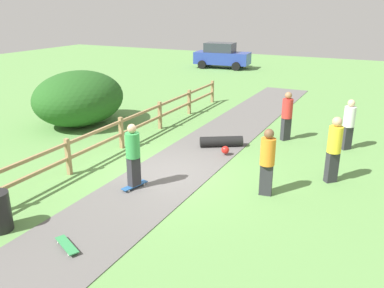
% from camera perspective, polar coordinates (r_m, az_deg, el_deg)
% --- Properties ---
extents(ground_plane, '(60.00, 60.00, 0.00)m').
position_cam_1_polar(ground_plane, '(11.87, -3.34, -4.33)').
color(ground_plane, '#60934C').
extents(asphalt_path, '(2.40, 28.00, 0.02)m').
position_cam_1_polar(asphalt_path, '(11.87, -3.34, -4.28)').
color(asphalt_path, '#605E5B').
rests_on(asphalt_path, ground_plane).
extents(wooden_fence, '(0.12, 18.12, 1.10)m').
position_cam_1_polar(wooden_fence, '(13.05, -13.34, 0.52)').
color(wooden_fence, '#997A51').
rests_on(wooden_fence, ground_plane).
extents(bush_large, '(3.32, 3.98, 2.20)m').
position_cam_1_polar(bush_large, '(17.14, -15.71, 6.26)').
color(bush_large, '#23561E').
rests_on(bush_large, ground_plane).
extents(skater_riding, '(0.46, 0.82, 1.80)m').
position_cam_1_polar(skater_riding, '(10.71, -8.35, -1.28)').
color(skater_riding, '#265999').
rests_on(skater_riding, asphalt_path).
extents(skater_fallen, '(1.46, 1.41, 0.36)m').
position_cam_1_polar(skater_fallen, '(14.00, 4.22, 0.26)').
color(skater_fallen, black).
rests_on(skater_fallen, asphalt_path).
extents(skateboard_loose, '(0.81, 0.52, 0.08)m').
position_cam_1_polar(skateboard_loose, '(8.84, -17.30, -13.50)').
color(skateboard_loose, '#338C4C').
rests_on(skateboard_loose, asphalt_path).
extents(bystander_red, '(0.53, 0.53, 1.79)m').
position_cam_1_polar(bystander_red, '(14.94, 13.30, 4.18)').
color(bystander_red, '#2D2D33').
rests_on(bystander_red, ground_plane).
extents(bystander_white, '(0.54, 0.54, 1.74)m').
position_cam_1_polar(bystander_white, '(14.58, 21.32, 2.88)').
color(bystander_white, '#2D2D33').
rests_on(bystander_white, ground_plane).
extents(bystander_orange, '(0.44, 0.44, 1.80)m').
position_cam_1_polar(bystander_orange, '(10.45, 10.62, -2.09)').
color(bystander_orange, '#2D2D33').
rests_on(bystander_orange, ground_plane).
extents(bystander_yellow, '(0.54, 0.54, 1.89)m').
position_cam_1_polar(bystander_yellow, '(11.67, 19.49, -0.33)').
color(bystander_yellow, '#2D2D33').
rests_on(bystander_yellow, ground_plane).
extents(parked_car_blue, '(4.35, 2.33, 1.92)m').
position_cam_1_polar(parked_car_blue, '(31.97, 4.22, 12.38)').
color(parked_car_blue, '#283D99').
rests_on(parked_car_blue, ground_plane).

